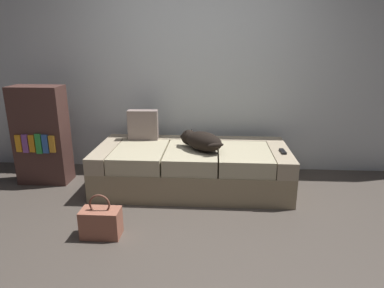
% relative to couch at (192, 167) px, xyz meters
% --- Properties ---
extents(ground_plane, '(10.00, 10.00, 0.00)m').
position_rel_couch_xyz_m(ground_plane, '(0.00, -1.12, -0.23)').
color(ground_plane, '#484039').
extents(back_wall, '(6.40, 0.10, 2.80)m').
position_rel_couch_xyz_m(back_wall, '(0.00, 0.68, 1.17)').
color(back_wall, silver).
rests_on(back_wall, ground).
extents(couch, '(2.06, 0.95, 0.47)m').
position_rel_couch_xyz_m(couch, '(0.00, 0.00, 0.00)').
color(couch, gray).
rests_on(couch, ground).
extents(dog_dark, '(0.52, 0.46, 0.20)m').
position_rel_couch_xyz_m(dog_dark, '(0.10, -0.09, 0.34)').
color(dog_dark, black).
rests_on(dog_dark, couch).
extents(tv_remote, '(0.05, 0.15, 0.02)m').
position_rel_couch_xyz_m(tv_remote, '(0.94, -0.12, 0.25)').
color(tv_remote, black).
rests_on(tv_remote, couch).
extents(throw_pillow, '(0.34, 0.13, 0.34)m').
position_rel_couch_xyz_m(throw_pillow, '(-0.59, 0.27, 0.41)').
color(throw_pillow, gray).
rests_on(throw_pillow, couch).
extents(handbag, '(0.32, 0.18, 0.38)m').
position_rel_couch_xyz_m(handbag, '(-0.69, -1.04, -0.11)').
color(handbag, '#965843').
rests_on(handbag, ground).
extents(bookshelf, '(0.56, 0.30, 1.10)m').
position_rel_couch_xyz_m(bookshelf, '(-1.70, 0.06, 0.32)').
color(bookshelf, '#482C27').
rests_on(bookshelf, ground).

